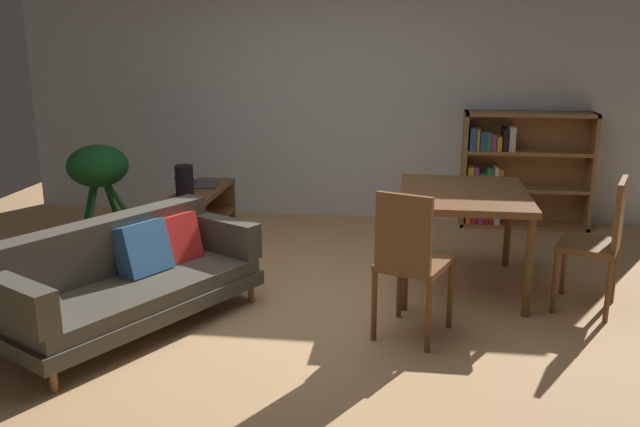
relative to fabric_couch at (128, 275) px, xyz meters
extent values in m
plane|color=tan|center=(1.08, 0.34, -0.35)|extent=(8.16, 8.16, 0.00)
cube|color=silver|center=(1.08, 3.04, 1.00)|extent=(6.80, 0.10, 2.70)
cylinder|color=brown|center=(0.71, 0.49, -0.29)|extent=(0.04, 0.04, 0.13)
cylinder|color=brown|center=(-0.07, -0.90, -0.29)|extent=(0.04, 0.04, 0.13)
cylinder|color=brown|center=(0.18, 0.78, -0.29)|extent=(0.04, 0.04, 0.13)
cube|color=#474238|center=(0.06, -0.06, -0.17)|extent=(1.48, 1.88, 0.10)
cube|color=#474238|center=(0.06, -0.06, -0.07)|extent=(1.42, 1.81, 0.10)
cube|color=#474238|center=(-0.18, 0.07, 0.17)|extent=(0.97, 1.56, 0.38)
cube|color=#474238|center=(0.45, 0.65, 0.11)|extent=(0.68, 0.46, 0.25)
cube|color=#474238|center=(-0.33, -0.76, 0.11)|extent=(0.68, 0.46, 0.25)
cube|color=#336093|center=(0.05, 0.14, 0.14)|extent=(0.38, 0.43, 0.38)
cube|color=red|center=(0.19, 0.42, 0.13)|extent=(0.34, 0.39, 0.36)
cube|color=brown|center=(-0.07, 2.33, -0.09)|extent=(0.36, 0.04, 0.52)
cube|color=brown|center=(-0.07, 1.21, -0.09)|extent=(0.36, 0.04, 0.52)
cube|color=brown|center=(-0.07, 1.77, -0.13)|extent=(0.36, 1.12, 0.04)
cube|color=brown|center=(-0.07, 1.77, 0.15)|extent=(0.36, 1.16, 0.04)
cube|color=brown|center=(-0.07, 1.77, -0.33)|extent=(0.36, 1.12, 0.04)
cube|color=#333338|center=(-0.07, 1.98, 0.17)|extent=(0.26, 0.34, 0.02)
cube|color=black|center=(-0.25, 1.95, 0.23)|extent=(0.23, 0.32, 0.10)
cylinder|color=black|center=(-0.11, 1.51, 0.31)|extent=(0.16, 0.16, 0.28)
cylinder|color=slate|center=(-0.11, 1.51, 0.36)|extent=(0.09, 0.09, 0.01)
cylinder|color=#9E9389|center=(-0.97, 1.66, -0.23)|extent=(0.32, 0.32, 0.24)
cylinder|color=#195623|center=(-0.84, 1.69, 0.13)|extent=(0.30, 0.10, 0.50)
cylinder|color=#195623|center=(-0.97, 1.79, 0.17)|extent=(0.06, 0.31, 0.59)
cylinder|color=#195623|center=(-1.05, 1.67, 0.17)|extent=(0.20, 0.06, 0.56)
cylinder|color=#195623|center=(-0.97, 1.53, 0.11)|extent=(0.04, 0.29, 0.46)
ellipsoid|color=#195623|center=(-0.97, 1.66, 0.39)|extent=(0.54, 0.54, 0.38)
cylinder|color=brown|center=(1.81, 1.58, 0.00)|extent=(0.06, 0.06, 0.71)
cylinder|color=brown|center=(1.81, 0.51, 0.00)|extent=(0.06, 0.06, 0.71)
cylinder|color=brown|center=(2.65, 1.58, 0.00)|extent=(0.06, 0.06, 0.71)
cylinder|color=brown|center=(2.65, 0.51, 0.00)|extent=(0.06, 0.06, 0.71)
cube|color=brown|center=(2.23, 1.04, 0.38)|extent=(0.94, 1.17, 0.05)
cylinder|color=brown|center=(1.78, 0.38, -0.12)|extent=(0.04, 0.04, 0.47)
cylinder|color=brown|center=(2.12, 0.25, -0.12)|extent=(0.04, 0.04, 0.47)
cylinder|color=brown|center=(1.63, -0.01, -0.12)|extent=(0.04, 0.04, 0.47)
cylinder|color=brown|center=(1.97, -0.14, -0.12)|extent=(0.04, 0.04, 0.47)
cube|color=brown|center=(1.88, 0.12, 0.13)|extent=(0.53, 0.56, 0.04)
cube|color=brown|center=(1.80, -0.08, 0.39)|extent=(0.35, 0.16, 0.48)
cylinder|color=brown|center=(2.85, 0.60, -0.13)|extent=(0.04, 0.04, 0.45)
cylinder|color=brown|center=(2.99, 0.97, -0.13)|extent=(0.04, 0.04, 0.45)
cylinder|color=brown|center=(3.18, 0.48, -0.13)|extent=(0.04, 0.04, 0.45)
cylinder|color=brown|center=(3.32, 0.85, -0.13)|extent=(0.04, 0.04, 0.45)
cube|color=brown|center=(3.09, 0.73, 0.11)|extent=(0.51, 0.54, 0.04)
cube|color=brown|center=(3.25, 0.66, 0.37)|extent=(0.17, 0.38, 0.47)
cube|color=olive|center=(2.36, 2.83, 0.23)|extent=(0.04, 0.30, 1.16)
cube|color=olive|center=(3.59, 2.83, 0.23)|extent=(0.04, 0.30, 1.16)
cube|color=olive|center=(2.97, 2.83, 0.79)|extent=(1.26, 0.30, 0.04)
cube|color=olive|center=(2.97, 2.83, -0.33)|extent=(1.26, 0.30, 0.04)
cube|color=olive|center=(2.97, 2.97, 0.23)|extent=(1.23, 0.04, 1.16)
cube|color=olive|center=(2.97, 2.83, 0.04)|extent=(1.23, 0.29, 0.04)
cube|color=olive|center=(2.97, 2.83, 0.41)|extent=(1.23, 0.29, 0.04)
cube|color=orange|center=(2.42, 2.81, -0.20)|extent=(0.05, 0.18, 0.23)
cube|color=red|center=(2.48, 2.82, -0.20)|extent=(0.05, 0.24, 0.24)
cube|color=#993884|center=(2.55, 2.82, -0.20)|extent=(0.06, 0.25, 0.24)
cube|color=red|center=(2.61, 2.81, -0.23)|extent=(0.04, 0.21, 0.18)
cube|color=red|center=(2.65, 2.82, -0.23)|extent=(0.04, 0.25, 0.18)
cube|color=silver|center=(2.71, 2.81, -0.21)|extent=(0.06, 0.20, 0.22)
cube|color=gold|center=(2.43, 2.81, 0.16)|extent=(0.06, 0.22, 0.20)
cube|color=#993884|center=(2.48, 2.82, 0.16)|extent=(0.04, 0.23, 0.20)
cube|color=#337F47|center=(2.54, 2.82, 0.13)|extent=(0.07, 0.22, 0.14)
cube|color=#337F47|center=(2.62, 2.81, 0.15)|extent=(0.07, 0.19, 0.19)
cube|color=silver|center=(2.68, 2.82, 0.16)|extent=(0.04, 0.25, 0.21)
cube|color=orange|center=(2.72, 2.81, 0.15)|extent=(0.04, 0.21, 0.19)
cube|color=#2D5199|center=(2.43, 2.82, 0.54)|extent=(0.06, 0.25, 0.22)
cube|color=gold|center=(2.48, 2.81, 0.53)|extent=(0.03, 0.19, 0.21)
cube|color=#2D5199|center=(2.53, 2.81, 0.52)|extent=(0.07, 0.22, 0.19)
cube|color=#337F47|center=(2.59, 2.81, 0.52)|extent=(0.03, 0.22, 0.18)
cube|color=#993884|center=(2.63, 2.81, 0.51)|extent=(0.05, 0.21, 0.16)
cube|color=gold|center=(2.68, 2.82, 0.50)|extent=(0.05, 0.23, 0.14)
cube|color=black|center=(2.74, 2.82, 0.54)|extent=(0.05, 0.25, 0.22)
cube|color=silver|center=(2.81, 2.81, 0.55)|extent=(0.06, 0.22, 0.24)
camera|label=1|loc=(1.83, -4.00, 1.55)|focal=37.87mm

